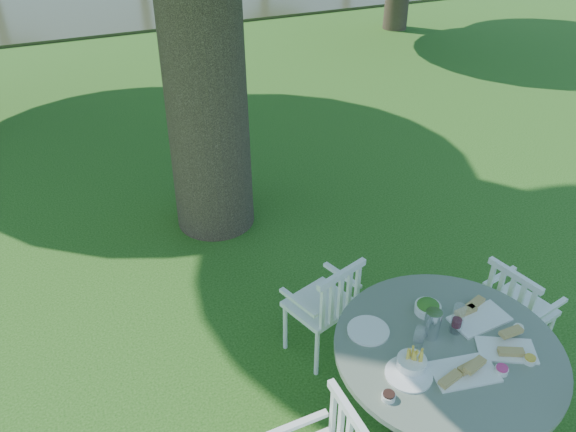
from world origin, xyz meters
The scene contains 5 objects.
ground centered at (0.00, 0.00, 0.00)m, with size 140.00×140.00×0.00m, color #16420D.
table centered at (0.37, -1.41, 0.63)m, with size 1.39×1.39×0.78m.
chair_ne centered at (1.26, -1.06, 0.50)m, with size 0.48×0.50×0.86m.
chair_nw centered at (0.01, -0.53, 0.52)m, with size 0.56×0.54×0.89m.
tableware centered at (0.33, -1.35, 0.82)m, with size 1.09×0.78×0.21m.
Camera 1 is at (-1.46, -3.22, 3.31)m, focal length 35.00 mm.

